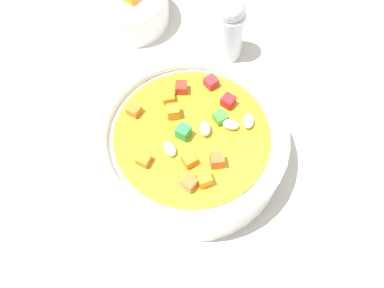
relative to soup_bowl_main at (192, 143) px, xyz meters
The scene contains 5 objects.
ground_plane 3.91cm from the soup_bowl_main, 22.29° to the left, with size 140.00×140.00×2.00cm, color #BAB2A0.
soup_bowl_main is the anchor object (origin of this frame).
spoon 17.38cm from the soup_bowl_main, 41.97° to the left, with size 7.46×17.90×1.05cm.
side_bowl_small 22.34cm from the soup_bowl_main, 79.94° to the right, with size 10.82×10.82×5.34cm.
pepper_shaker 15.53cm from the soup_bowl_main, 118.77° to the right, with size 3.60×3.60×8.75cm.
Camera 1 is at (4.15, 19.39, 38.98)cm, focal length 37.05 mm.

